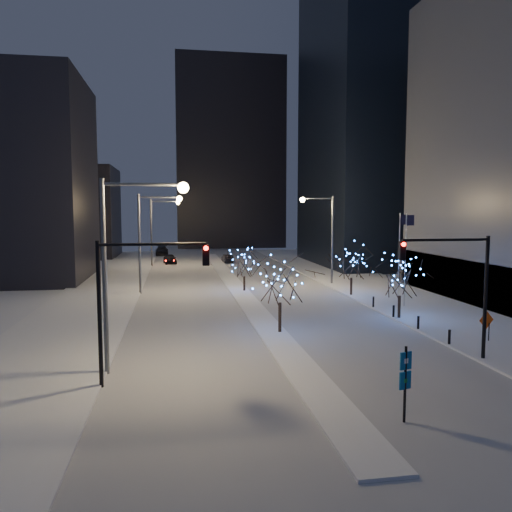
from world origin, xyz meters
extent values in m
plane|color=silver|center=(0.00, 0.00, 0.00)|extent=(160.00, 160.00, 0.00)
cube|color=#A8AEB7|center=(0.00, 35.00, 0.01)|extent=(20.00, 130.00, 0.02)
cube|color=silver|center=(0.00, 30.00, 0.07)|extent=(2.00, 80.00, 0.15)
cube|color=silver|center=(15.00, 20.00, 0.07)|extent=(10.00, 90.00, 0.15)
cube|color=silver|center=(-14.00, 20.00, 0.07)|extent=(8.00, 90.00, 0.15)
cube|color=black|center=(-26.00, 70.00, 8.00)|extent=(18.00, 16.00, 16.00)
cube|color=black|center=(6.00, 92.00, 21.00)|extent=(24.00, 14.00, 42.00)
cylinder|color=#595E66|center=(-10.00, 2.00, 5.00)|extent=(0.24, 0.24, 10.00)
cylinder|color=#595E66|center=(-8.00, 2.00, 9.70)|extent=(4.00, 0.16, 0.16)
sphere|color=#F0B778|center=(-6.00, 2.00, 9.55)|extent=(0.56, 0.56, 0.56)
cylinder|color=#595E66|center=(-10.00, 27.00, 5.00)|extent=(0.24, 0.24, 10.00)
cylinder|color=#595E66|center=(-8.00, 27.00, 9.70)|extent=(4.00, 0.16, 0.16)
sphere|color=#F0B778|center=(-6.00, 27.00, 9.55)|extent=(0.56, 0.56, 0.56)
cylinder|color=#595E66|center=(-10.00, 52.00, 5.00)|extent=(0.24, 0.24, 10.00)
cylinder|color=#595E66|center=(-8.00, 52.00, 9.70)|extent=(4.00, 0.16, 0.16)
sphere|color=#F0B778|center=(-6.00, 52.00, 9.55)|extent=(0.56, 0.56, 0.56)
cylinder|color=#595E66|center=(11.00, 30.00, 5.00)|extent=(0.24, 0.24, 10.00)
cylinder|color=#595E66|center=(9.25, 30.00, 9.70)|extent=(3.50, 0.16, 0.16)
sphere|color=#F0B778|center=(7.50, 30.00, 9.55)|extent=(0.56, 0.56, 0.56)
cylinder|color=black|center=(-10.00, 0.00, 3.50)|extent=(0.20, 0.20, 7.00)
cylinder|color=black|center=(-7.50, 0.00, 6.80)|extent=(5.00, 0.14, 0.14)
cube|color=black|center=(-5.00, 0.00, 6.25)|extent=(0.32, 0.28, 1.00)
sphere|color=#FF0C05|center=(-5.00, -0.18, 6.60)|extent=(0.22, 0.22, 0.22)
cylinder|color=black|center=(10.50, 1.00, 3.50)|extent=(0.20, 0.20, 7.00)
cylinder|color=black|center=(8.00, 1.00, 6.80)|extent=(5.00, 0.14, 0.14)
cube|color=black|center=(5.50, 1.00, 6.25)|extent=(0.32, 0.28, 1.00)
sphere|color=#FF0C05|center=(5.50, 0.82, 6.60)|extent=(0.22, 0.22, 0.22)
cylinder|color=silver|center=(13.00, 16.00, 4.15)|extent=(0.10, 0.10, 8.00)
cube|color=black|center=(13.35, 16.00, 7.55)|extent=(0.70, 0.03, 0.90)
cylinder|color=silver|center=(13.60, 18.50, 4.15)|extent=(0.10, 0.10, 8.00)
cube|color=black|center=(13.95, 18.50, 7.55)|extent=(0.70, 0.03, 0.90)
cylinder|color=black|center=(10.20, 4.00, 0.60)|extent=(0.16, 0.16, 0.90)
cylinder|color=black|center=(10.20, 8.00, 0.60)|extent=(0.16, 0.16, 0.90)
cylinder|color=black|center=(10.20, 12.00, 0.60)|extent=(0.16, 0.16, 0.90)
cylinder|color=black|center=(10.20, 16.00, 0.60)|extent=(0.16, 0.16, 0.90)
imported|color=black|center=(-7.37, 55.30, 0.76)|extent=(2.36, 4.67, 1.52)
imported|color=black|center=(1.79, 55.85, 0.65)|extent=(1.64, 4.02, 1.30)
imported|color=black|center=(-9.00, 70.72, 0.82)|extent=(2.46, 5.72, 1.64)
cylinder|color=black|center=(0.50, 8.75, 1.15)|extent=(0.22, 0.22, 2.01)
cylinder|color=black|center=(0.50, 26.49, 0.88)|extent=(0.22, 0.22, 1.47)
cylinder|color=black|center=(10.50, 11.68, 1.00)|extent=(0.22, 0.22, 1.69)
cylinder|color=black|center=(10.50, 22.31, 0.98)|extent=(0.22, 0.22, 1.66)
cylinder|color=black|center=(2.43, -6.00, 1.55)|extent=(0.11, 0.11, 3.09)
cube|color=#0E589C|center=(2.43, -6.00, 2.52)|extent=(0.54, 0.23, 0.71)
cube|color=#0E589C|center=(2.43, -6.00, 1.72)|extent=(0.54, 0.23, 0.71)
cylinder|color=black|center=(12.69, 4.35, 0.71)|extent=(0.06, 0.06, 1.13)
cylinder|color=black|center=(13.11, 4.35, 0.71)|extent=(0.06, 0.06, 1.13)
cube|color=#FF560D|center=(12.90, 4.35, 1.48)|extent=(1.14, 0.29, 1.16)
camera|label=1|loc=(-6.42, -23.90, 8.40)|focal=35.00mm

